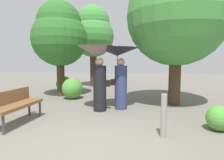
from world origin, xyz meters
The scene contains 11 objects.
ground_plane centered at (0.00, 0.00, 0.00)m, with size 40.00×40.00×0.00m, color #6B665B.
person_left centered at (-0.38, 2.40, 1.43)m, with size 1.12×1.12×2.01m.
person_right centered at (0.23, 2.73, 1.48)m, with size 1.35×1.35×1.97m.
park_bench centered at (-2.14, 0.89, 0.51)m, with size 0.58×1.53×0.83m.
tree_near_left centered at (-2.54, 4.59, 2.71)m, with size 2.37×2.37×4.12m.
tree_near_right centered at (2.14, 3.59, 3.35)m, with size 3.42×3.42×5.28m.
tree_mid_left centered at (-1.87, 7.87, 3.26)m, with size 2.49×2.49×4.82m.
bush_path_left centered at (2.69, 1.12, 0.28)m, with size 0.57×0.57×0.57m, color #4C9338.
bush_path_right centered at (-1.82, 4.05, 0.43)m, with size 0.85×0.85×0.85m, color #4C9338.
bush_behind_bench centered at (-2.89, 5.76, 0.39)m, with size 0.78×0.78×0.78m, color #387F33.
path_marker_post centered at (1.40, 0.57, 0.45)m, with size 0.12×0.12×0.90m, color gray.
Camera 1 is at (0.90, -3.28, 1.57)m, focal length 30.19 mm.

